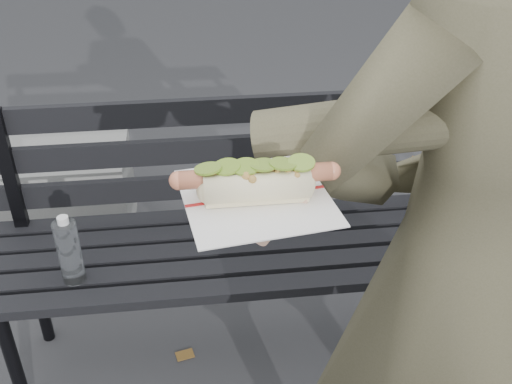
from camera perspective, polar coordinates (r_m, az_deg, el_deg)
park_bench at (r=1.84m, az=-2.29°, el=-2.77°), size 1.50×0.44×0.88m
person at (r=1.14m, az=19.53°, el=-7.47°), size 0.69×0.50×1.77m
held_hotdog at (r=0.87m, az=12.12°, el=5.10°), size 0.63×0.32×0.20m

